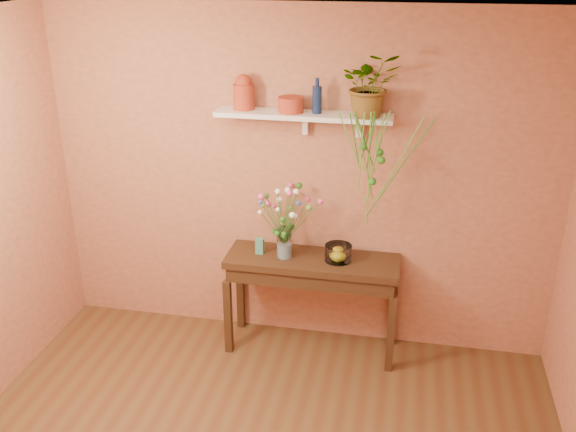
% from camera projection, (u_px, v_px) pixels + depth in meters
% --- Properties ---
extents(room, '(4.04, 4.04, 2.70)m').
position_uv_depth(room, '(227.00, 317.00, 3.14)').
color(room, brown).
rests_on(room, ground).
extents(sideboard, '(1.35, 0.43, 0.82)m').
position_uv_depth(sideboard, '(312.00, 272.00, 4.96)').
color(sideboard, '#3B2514').
rests_on(sideboard, ground).
extents(wall_shelf, '(1.30, 0.24, 0.19)m').
position_uv_depth(wall_shelf, '(305.00, 116.00, 4.60)').
color(wall_shelf, white).
rests_on(wall_shelf, room).
extents(terracotta_jug, '(0.16, 0.16, 0.26)m').
position_uv_depth(terracotta_jug, '(244.00, 93.00, 4.64)').
color(terracotta_jug, '#AC321B').
rests_on(terracotta_jug, wall_shelf).
extents(terracotta_pot, '(0.23, 0.23, 0.11)m').
position_uv_depth(terracotta_pot, '(291.00, 105.00, 4.58)').
color(terracotta_pot, '#AC321B').
rests_on(terracotta_pot, wall_shelf).
extents(blue_bottle, '(0.09, 0.09, 0.25)m').
position_uv_depth(blue_bottle, '(317.00, 99.00, 4.53)').
color(blue_bottle, '#112146').
rests_on(blue_bottle, wall_shelf).
extents(spider_plant, '(0.48, 0.44, 0.45)m').
position_uv_depth(spider_plant, '(370.00, 85.00, 4.40)').
color(spider_plant, '#27691A').
rests_on(spider_plant, wall_shelf).
extents(plant_fronds, '(0.65, 0.35, 0.89)m').
position_uv_depth(plant_fronds, '(374.00, 157.00, 4.42)').
color(plant_fronds, '#27691A').
rests_on(plant_fronds, wall_shelf).
extents(glass_vase, '(0.12, 0.12, 0.24)m').
position_uv_depth(glass_vase, '(284.00, 245.00, 4.89)').
color(glass_vase, white).
rests_on(glass_vase, sideboard).
extents(bouquet, '(0.51, 0.51, 0.48)m').
position_uv_depth(bouquet, '(286.00, 209.00, 4.76)').
color(bouquet, '#386B28').
rests_on(bouquet, glass_vase).
extents(glass_bowl, '(0.21, 0.21, 0.13)m').
position_uv_depth(glass_bowl, '(338.00, 253.00, 4.85)').
color(glass_bowl, white).
rests_on(glass_bowl, sideboard).
extents(lemon, '(0.09, 0.09, 0.09)m').
position_uv_depth(lemon, '(338.00, 255.00, 4.85)').
color(lemon, yellow).
rests_on(lemon, glass_bowl).
extents(carton, '(0.06, 0.05, 0.13)m').
position_uv_depth(carton, '(260.00, 246.00, 4.96)').
color(carton, '#2A6D7B').
rests_on(carton, sideboard).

